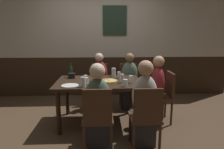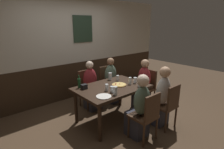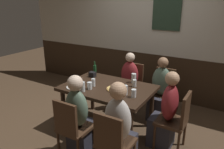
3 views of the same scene
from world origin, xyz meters
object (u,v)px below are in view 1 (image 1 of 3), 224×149
at_px(chair_right_near, 146,115).
at_px(tumbler_short, 125,83).
at_px(condiment_caddy, 72,76).
at_px(person_right_far, 129,85).
at_px(pizza, 109,81).
at_px(person_head_east, 155,95).
at_px(beer_bottle_green, 71,72).
at_px(person_mid_near, 98,111).
at_px(tumbler_water, 119,75).
at_px(person_right_near, 144,110).
at_px(beer_glass_tall, 114,73).
at_px(highball_clear, 122,79).
at_px(chair_mid_far, 99,82).
at_px(pint_glass_pale, 83,83).
at_px(chair_head_east, 164,94).
at_px(person_mid_far, 99,85).
at_px(pint_glass_amber, 86,82).
at_px(pint_glass_stout, 86,79).
at_px(dining_table, 99,86).
at_px(chair_right_far, 129,82).
at_px(chair_mid_near, 98,116).
at_px(beer_glass_half, 131,80).
at_px(plate_white_large, 70,86).

distance_m(chair_right_near, tumbler_short, 0.64).
xyz_separation_m(chair_right_near, condiment_caddy, (-1.11, 1.15, 0.29)).
xyz_separation_m(person_right_far, pizza, (-0.46, -0.76, 0.28)).
bearing_deg(person_head_east, beer_bottle_green, 165.73).
bearing_deg(person_mid_near, tumbler_water, 69.27).
relative_size(person_right_near, beer_bottle_green, 4.80).
relative_size(beer_glass_tall, beer_bottle_green, 0.63).
bearing_deg(person_right_far, chair_right_near, -90.00).
height_order(pizza, beer_glass_tall, beer_glass_tall).
xyz_separation_m(person_right_far, condiment_caddy, (-1.11, -0.47, 0.31)).
bearing_deg(chair_right_near, person_right_far, 90.00).
bearing_deg(pizza, highball_clear, -24.48).
distance_m(chair_mid_far, pint_glass_pale, 1.31).
height_order(pizza, tumbler_short, tumbler_short).
bearing_deg(chair_mid_far, beer_glass_tall, -62.08).
bearing_deg(tumbler_short, chair_head_east, 26.93).
bearing_deg(chair_right_near, pizza, 117.88).
xyz_separation_m(chair_head_east, beer_bottle_green, (-1.64, 0.38, 0.34)).
height_order(person_mid_far, tumbler_short, person_mid_far).
xyz_separation_m(pint_glass_amber, pint_glass_stout, (-0.02, 0.13, 0.00)).
bearing_deg(beer_glass_tall, chair_head_east, -23.95).
bearing_deg(beer_glass_tall, chair_mid_far, 117.92).
relative_size(person_mid_near, person_right_near, 0.97).
bearing_deg(person_head_east, chair_right_near, -110.78).
xyz_separation_m(dining_table, tumbler_short, (0.41, -0.36, 0.13)).
height_order(person_right_near, beer_bottle_green, person_right_near).
xyz_separation_m(pint_glass_pale, pint_glass_amber, (0.04, 0.13, -0.01)).
xyz_separation_m(chair_right_near, pizza, (-0.46, 0.86, 0.26)).
bearing_deg(pizza, pint_glass_amber, -151.13).
xyz_separation_m(person_head_east, pizza, (-0.79, -0.03, 0.26)).
xyz_separation_m(chair_right_far, pint_glass_stout, (-0.83, -0.99, 0.30)).
height_order(chair_right_near, beer_glass_tall, beer_glass_tall).
relative_size(highball_clear, condiment_caddy, 1.33).
bearing_deg(chair_right_far, chair_head_east, -60.73).
distance_m(pint_glass_pale, highball_clear, 0.65).
bearing_deg(pint_glass_amber, dining_table, 50.44).
xyz_separation_m(chair_right_near, highball_clear, (-0.24, 0.76, 0.31)).
distance_m(chair_mid_near, beer_glass_half, 0.96).
bearing_deg(beer_glass_half, chair_right_near, -82.49).
height_order(dining_table, plate_white_large, plate_white_large).
distance_m(person_mid_near, tumbler_short, 0.63).
relative_size(person_head_east, beer_glass_tall, 7.45).
relative_size(pizza, tumbler_water, 2.55).
distance_m(pint_glass_pale, plate_white_large, 0.23).
relative_size(chair_right_far, beer_glass_tall, 5.64).
bearing_deg(person_mid_near, person_head_east, 37.26).
relative_size(chair_right_near, person_mid_near, 0.76).
relative_size(beer_glass_half, tumbler_short, 1.09).
height_order(chair_mid_near, chair_right_near, same).
relative_size(chair_right_far, plate_white_large, 3.32).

